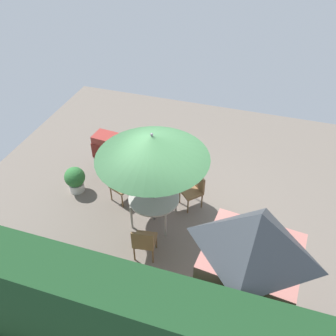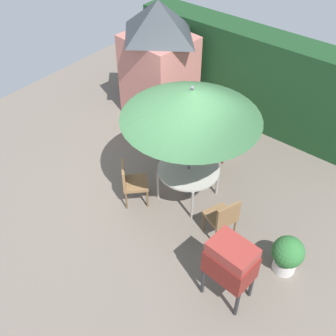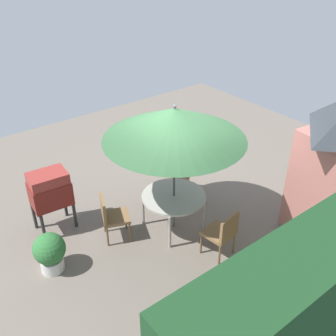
{
  "view_description": "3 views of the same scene",
  "coord_description": "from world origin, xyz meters",
  "px_view_note": "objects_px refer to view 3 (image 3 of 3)",
  "views": [
    {
      "loc": [
        -1.61,
        5.89,
        6.4
      ],
      "look_at": [
        0.29,
        -0.09,
        1.29
      ],
      "focal_mm": 38.11,
      "sensor_mm": 36.0,
      "label": 1
    },
    {
      "loc": [
        3.79,
        -4.32,
        5.86
      ],
      "look_at": [
        0.39,
        -0.13,
        1.02
      ],
      "focal_mm": 43.87,
      "sensor_mm": 36.0,
      "label": 2
    },
    {
      "loc": [
        4.12,
        4.9,
        4.82
      ],
      "look_at": [
        0.26,
        -0.1,
        1.0
      ],
      "focal_mm": 41.73,
      "sensor_mm": 36.0,
      "label": 3
    }
  ],
  "objects_px": {
    "chair_far_side": "(111,215)",
    "potted_plant_by_shed": "(50,252)",
    "patio_table": "(174,198)",
    "chair_toward_hedge": "(223,232)",
    "chair_near_shed": "(179,173)",
    "patio_umbrella": "(175,124)",
    "bbq_grill": "(50,190)"
  },
  "relations": [
    {
      "from": "patio_umbrella",
      "to": "potted_plant_by_shed",
      "type": "height_order",
      "value": "patio_umbrella"
    },
    {
      "from": "chair_far_side",
      "to": "potted_plant_by_shed",
      "type": "bearing_deg",
      "value": 3.92
    },
    {
      "from": "patio_table",
      "to": "potted_plant_by_shed",
      "type": "relative_size",
      "value": 1.63
    },
    {
      "from": "chair_far_side",
      "to": "potted_plant_by_shed",
      "type": "relative_size",
      "value": 1.25
    },
    {
      "from": "chair_near_shed",
      "to": "patio_umbrella",
      "type": "bearing_deg",
      "value": 46.03
    },
    {
      "from": "patio_table",
      "to": "chair_near_shed",
      "type": "xyz_separation_m",
      "value": [
        -0.76,
        -0.79,
        -0.14
      ]
    },
    {
      "from": "chair_far_side",
      "to": "patio_table",
      "type": "bearing_deg",
      "value": 158.11
    },
    {
      "from": "patio_table",
      "to": "chair_toward_hedge",
      "type": "bearing_deg",
      "value": 98.57
    },
    {
      "from": "patio_table",
      "to": "chair_near_shed",
      "type": "bearing_deg",
      "value": -133.97
    },
    {
      "from": "potted_plant_by_shed",
      "to": "chair_toward_hedge",
      "type": "bearing_deg",
      "value": 149.17
    },
    {
      "from": "patio_umbrella",
      "to": "chair_toward_hedge",
      "type": "relative_size",
      "value": 2.76
    },
    {
      "from": "chair_near_shed",
      "to": "chair_toward_hedge",
      "type": "bearing_deg",
      "value": 72.64
    },
    {
      "from": "bbq_grill",
      "to": "chair_near_shed",
      "type": "bearing_deg",
      "value": 167.52
    },
    {
      "from": "patio_table",
      "to": "chair_toward_hedge",
      "type": "height_order",
      "value": "chair_toward_hedge"
    },
    {
      "from": "patio_umbrella",
      "to": "chair_far_side",
      "type": "xyz_separation_m",
      "value": [
        1.08,
        -0.43,
        -1.63
      ]
    },
    {
      "from": "bbq_grill",
      "to": "chair_far_side",
      "type": "height_order",
      "value": "bbq_grill"
    },
    {
      "from": "bbq_grill",
      "to": "potted_plant_by_shed",
      "type": "distance_m",
      "value": 1.21
    },
    {
      "from": "chair_near_shed",
      "to": "chair_toward_hedge",
      "type": "relative_size",
      "value": 1.0
    },
    {
      "from": "chair_far_side",
      "to": "chair_toward_hedge",
      "type": "xyz_separation_m",
      "value": [
        -1.25,
        1.54,
        0.0
      ]
    },
    {
      "from": "bbq_grill",
      "to": "potted_plant_by_shed",
      "type": "xyz_separation_m",
      "value": [
        0.5,
        1.0,
        -0.45
      ]
    },
    {
      "from": "patio_table",
      "to": "chair_far_side",
      "type": "xyz_separation_m",
      "value": [
        1.08,
        -0.43,
        -0.14
      ]
    },
    {
      "from": "patio_umbrella",
      "to": "chair_far_side",
      "type": "height_order",
      "value": "patio_umbrella"
    },
    {
      "from": "bbq_grill",
      "to": "chair_far_side",
      "type": "bearing_deg",
      "value": 127.43
    },
    {
      "from": "chair_toward_hedge",
      "to": "potted_plant_by_shed",
      "type": "height_order",
      "value": "chair_toward_hedge"
    },
    {
      "from": "chair_toward_hedge",
      "to": "patio_table",
      "type": "bearing_deg",
      "value": -81.43
    },
    {
      "from": "potted_plant_by_shed",
      "to": "chair_near_shed",
      "type": "bearing_deg",
      "value": -171.85
    },
    {
      "from": "patio_table",
      "to": "patio_umbrella",
      "type": "relative_size",
      "value": 0.47
    },
    {
      "from": "bbq_grill",
      "to": "chair_toward_hedge",
      "type": "distance_m",
      "value": 3.16
    },
    {
      "from": "patio_table",
      "to": "patio_umbrella",
      "type": "bearing_deg",
      "value": 45.0
    },
    {
      "from": "potted_plant_by_shed",
      "to": "chair_far_side",
      "type": "bearing_deg",
      "value": -176.08
    },
    {
      "from": "patio_table",
      "to": "bbq_grill",
      "type": "xyz_separation_m",
      "value": [
        1.78,
        -1.35,
        0.19
      ]
    },
    {
      "from": "patio_table",
      "to": "patio_umbrella",
      "type": "distance_m",
      "value": 1.49
    }
  ]
}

